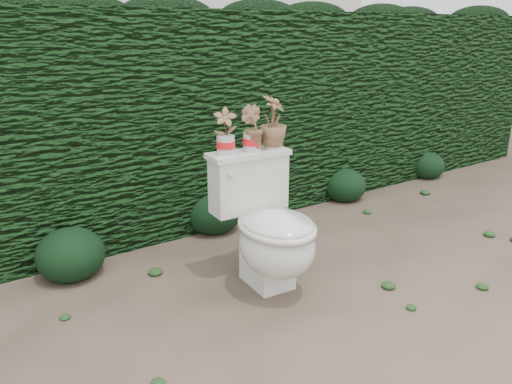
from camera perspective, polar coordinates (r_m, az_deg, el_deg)
ground at (r=3.07m, az=6.93°, el=-10.56°), size 60.00×60.00×0.00m
hedge at (r=4.08m, az=-7.75°, el=8.57°), size 8.00×1.00×1.60m
toilet at (r=2.91m, az=1.51°, el=-4.36°), size 0.51×0.71×0.78m
potted_plant_left at (r=2.88m, az=-3.50°, el=6.78°), size 0.16×0.14×0.25m
potted_plant_center at (r=2.96m, az=-0.47°, el=7.14°), size 0.15×0.17×0.26m
potted_plant_right at (r=3.03m, az=1.97°, el=7.86°), size 0.24×0.24×0.30m
liriope_clump_1 at (r=3.31m, az=-20.49°, el=-6.26°), size 0.42×0.42×0.33m
liriope_clump_2 at (r=3.80m, az=-4.90°, el=-1.99°), size 0.41×0.41×0.33m
liriope_clump_3 at (r=4.55m, az=10.07°, el=1.09°), size 0.38×0.38×0.31m
liriope_clump_4 at (r=5.47m, az=18.94°, el=3.16°), size 0.36×0.36×0.29m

